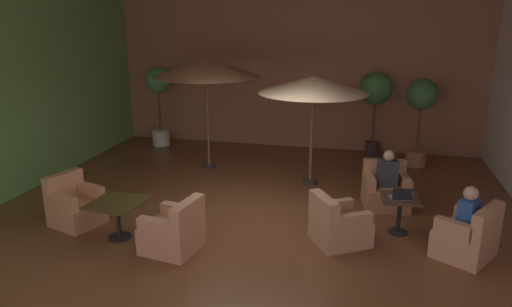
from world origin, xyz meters
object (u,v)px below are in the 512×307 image
object	(u,v)px
armchair_front_left_east	(338,225)
patio_umbrella_center_beige	(313,85)
patron_blue_shirt	(469,210)
cafe_table_front_right	(117,209)
armchair_front_left_north	(385,191)
cafe_table_front_left	(400,206)
armchair_front_right_north	(75,206)
armchair_front_left_south	(468,237)
armchair_front_right_east	(174,231)
potted_tree_left_corner	(421,106)
potted_tree_mid_right	(158,94)
patio_umbrella_tall_red	(206,67)
iced_drink_cup	(410,195)
potted_tree_mid_left	(376,94)
open_laptop	(401,196)
patron_by_window	(388,170)

from	to	relation	value
armchair_front_left_east	patio_umbrella_center_beige	distance (m)	3.25
patron_blue_shirt	cafe_table_front_right	bearing A→B (deg)	-173.15
cafe_table_front_right	armchair_front_left_north	bearing A→B (deg)	28.99
cafe_table_front_left	patron_blue_shirt	xyz separation A→B (m)	(0.90, -0.58, 0.26)
cafe_table_front_right	armchair_front_right_north	size ratio (longest dim) A/B	0.94
cafe_table_front_left	armchair_front_left_south	bearing A→B (deg)	-32.89
armchair_front_right_east	patron_blue_shirt	xyz separation A→B (m)	(4.25, 0.81, 0.42)
cafe_table_front_right	potted_tree_left_corner	world-z (taller)	potted_tree_left_corner
potted_tree_mid_right	armchair_front_left_south	bearing A→B (deg)	-34.21
armchair_front_left_east	cafe_table_front_right	distance (m)	3.48
armchair_front_left_east	armchair_front_right_east	distance (m)	2.53
patio_umbrella_tall_red	potted_tree_mid_right	bearing A→B (deg)	140.13
patron_blue_shirt	iced_drink_cup	size ratio (longest dim) A/B	6.08
armchair_front_left_south	cafe_table_front_right	size ratio (longest dim) A/B	1.25
armchair_front_right_north	potted_tree_mid_left	xyz separation A→B (m)	(4.93, 5.31, 1.26)
potted_tree_mid_left	open_laptop	xyz separation A→B (m)	(0.41, -4.50, -0.91)
cafe_table_front_right	armchair_front_right_east	size ratio (longest dim) A/B	0.96
patio_umbrella_center_beige	potted_tree_mid_left	xyz separation A→B (m)	(1.27, 2.41, -0.51)
patio_umbrella_tall_red	potted_tree_mid_left	size ratio (longest dim) A/B	1.21
armchair_front_left_south	potted_tree_mid_left	bearing A→B (deg)	105.10
cafe_table_front_left	potted_tree_mid_left	size ratio (longest dim) A/B	0.31
armchair_front_right_east	potted_tree_mid_left	world-z (taller)	potted_tree_mid_left
cafe_table_front_right	patron_by_window	distance (m)	4.77
cafe_table_front_right	armchair_front_right_north	world-z (taller)	armchair_front_right_north
potted_tree_mid_left	armchair_front_right_north	bearing A→B (deg)	-132.86
patio_umbrella_tall_red	potted_tree_mid_left	distance (m)	4.22
armchair_front_left_east	potted_tree_mid_right	world-z (taller)	potted_tree_mid_right
patron_blue_shirt	cafe_table_front_left	bearing A→B (deg)	147.11
armchair_front_right_north	iced_drink_cup	xyz separation A→B (m)	(5.49, 0.90, 0.36)
armchair_front_left_east	potted_tree_mid_left	bearing A→B (deg)	84.01
armchair_front_left_east	patio_umbrella_center_beige	xyz separation A→B (m)	(-0.74, 2.60, 1.79)
cafe_table_front_right	potted_tree_mid_right	xyz separation A→B (m)	(-1.67, 5.35, 0.90)
armchair_front_left_north	patron_blue_shirt	xyz separation A→B (m)	(1.09, -1.68, 0.42)
patio_umbrella_center_beige	potted_tree_left_corner	distance (m)	2.98
open_laptop	patron_by_window	bearing A→B (deg)	98.57
armchair_front_right_north	iced_drink_cup	size ratio (longest dim) A/B	8.29
potted_tree_left_corner	patron_blue_shirt	xyz separation A→B (m)	(0.31, -4.39, -0.70)
armchair_front_right_north	potted_tree_mid_right	xyz separation A→B (m)	(-0.68, 5.03, 1.08)
armchair_front_left_east	potted_tree_mid_left	world-z (taller)	potted_tree_mid_left
potted_tree_mid_left	armchair_front_right_east	bearing A→B (deg)	-116.69
iced_drink_cup	potted_tree_mid_left	bearing A→B (deg)	97.23
cafe_table_front_right	iced_drink_cup	size ratio (longest dim) A/B	7.80
patio_umbrella_center_beige	open_laptop	world-z (taller)	patio_umbrella_center_beige
potted_tree_mid_right	potted_tree_left_corner	bearing A→B (deg)	-2.83
armchair_front_right_north	armchair_front_left_north	bearing A→B (deg)	21.11
potted_tree_mid_right	patron_by_window	world-z (taller)	potted_tree_mid_right
cafe_table_front_left	armchair_front_right_east	xyz separation A→B (m)	(-3.34, -1.40, -0.16)
armchair_front_right_north	cafe_table_front_right	bearing A→B (deg)	-18.03
potted_tree_left_corner	patron_by_window	distance (m)	2.94
patron_by_window	cafe_table_front_right	bearing A→B (deg)	-151.50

